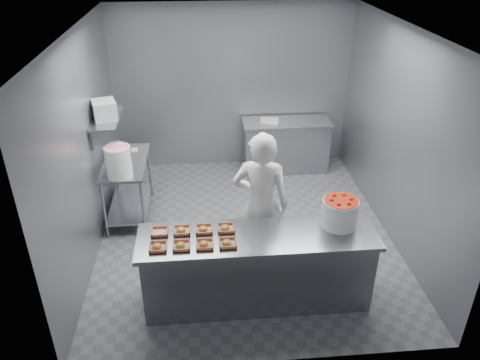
{
  "coord_description": "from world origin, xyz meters",
  "views": [
    {
      "loc": [
        -0.56,
        -5.44,
        3.84
      ],
      "look_at": [
        -0.09,
        -0.2,
        0.96
      ],
      "focal_mm": 35.0,
      "sensor_mm": 36.0,
      "label": 1
    }
  ],
  "objects_px": {
    "back_counter": "(286,145)",
    "tray_0": "(158,247)",
    "tray_1": "(181,246)",
    "tray_3": "(227,243)",
    "prep_table": "(128,180)",
    "strawberry_tub": "(340,212)",
    "tray_2": "(204,244)",
    "appliance": "(104,110)",
    "tray_6": "(204,229)",
    "tray_7": "(226,228)",
    "tray_4": "(160,232)",
    "service_counter": "(257,268)",
    "glaze_bucket": "(118,161)",
    "tray_5": "(182,230)",
    "worker": "(261,204)"
  },
  "relations": [
    {
      "from": "tray_2",
      "to": "tray_3",
      "type": "height_order",
      "value": "same"
    },
    {
      "from": "tray_1",
      "to": "tray_3",
      "type": "distance_m",
      "value": 0.48
    },
    {
      "from": "service_counter",
      "to": "tray_7",
      "type": "height_order",
      "value": "tray_7"
    },
    {
      "from": "back_counter",
      "to": "tray_0",
      "type": "height_order",
      "value": "tray_0"
    },
    {
      "from": "strawberry_tub",
      "to": "tray_4",
      "type": "bearing_deg",
      "value": 179.42
    },
    {
      "from": "back_counter",
      "to": "tray_2",
      "type": "height_order",
      "value": "tray_2"
    },
    {
      "from": "tray_6",
      "to": "tray_1",
      "type": "bearing_deg",
      "value": -131.06
    },
    {
      "from": "tray_5",
      "to": "tray_2",
      "type": "bearing_deg",
      "value": -48.94
    },
    {
      "from": "tray_2",
      "to": "tray_1",
      "type": "bearing_deg",
      "value": 180.0
    },
    {
      "from": "tray_2",
      "to": "worker",
      "type": "bearing_deg",
      "value": 46.98
    },
    {
      "from": "tray_6",
      "to": "tray_4",
      "type": "bearing_deg",
      "value": 180.0
    },
    {
      "from": "tray_2",
      "to": "tray_7",
      "type": "distance_m",
      "value": 0.37
    },
    {
      "from": "prep_table",
      "to": "back_counter",
      "type": "relative_size",
      "value": 0.8
    },
    {
      "from": "tray_7",
      "to": "worker",
      "type": "distance_m",
      "value": 0.64
    },
    {
      "from": "service_counter",
      "to": "tray_2",
      "type": "distance_m",
      "value": 0.76
    },
    {
      "from": "tray_4",
      "to": "strawberry_tub",
      "type": "bearing_deg",
      "value": -0.58
    },
    {
      "from": "strawberry_tub",
      "to": "tray_6",
      "type": "bearing_deg",
      "value": 179.23
    },
    {
      "from": "prep_table",
      "to": "tray_7",
      "type": "relative_size",
      "value": 6.4
    },
    {
      "from": "prep_table",
      "to": "tray_0",
      "type": "distance_m",
      "value": 2.2
    },
    {
      "from": "worker",
      "to": "glaze_bucket",
      "type": "bearing_deg",
      "value": -12.57
    },
    {
      "from": "tray_5",
      "to": "tray_7",
      "type": "relative_size",
      "value": 1.0
    },
    {
      "from": "service_counter",
      "to": "appliance",
      "type": "bearing_deg",
      "value": 133.75
    },
    {
      "from": "glaze_bucket",
      "to": "tray_7",
      "type": "bearing_deg",
      "value": -46.2
    },
    {
      "from": "tray_3",
      "to": "tray_0",
      "type": "bearing_deg",
      "value": 180.0
    },
    {
      "from": "tray_2",
      "to": "appliance",
      "type": "relative_size",
      "value": 0.56
    },
    {
      "from": "tray_7",
      "to": "strawberry_tub",
      "type": "xyz_separation_m",
      "value": [
        1.25,
        -0.02,
        0.15
      ]
    },
    {
      "from": "tray_7",
      "to": "glaze_bucket",
      "type": "xyz_separation_m",
      "value": [
        -1.32,
        1.37,
        0.2
      ]
    },
    {
      "from": "tray_4",
      "to": "appliance",
      "type": "distance_m",
      "value": 2.07
    },
    {
      "from": "glaze_bucket",
      "to": "tray_1",
      "type": "bearing_deg",
      "value": -63.09
    },
    {
      "from": "tray_2",
      "to": "appliance",
      "type": "distance_m",
      "value": 2.51
    },
    {
      "from": "tray_7",
      "to": "glaze_bucket",
      "type": "relative_size",
      "value": 0.36
    },
    {
      "from": "prep_table",
      "to": "strawberry_tub",
      "type": "distance_m",
      "value": 3.19
    },
    {
      "from": "tray_4",
      "to": "tray_6",
      "type": "xyz_separation_m",
      "value": [
        0.48,
        -0.0,
        0.0
      ]
    },
    {
      "from": "appliance",
      "to": "tray_6",
      "type": "bearing_deg",
      "value": -71.94
    },
    {
      "from": "tray_1",
      "to": "tray_3",
      "type": "bearing_deg",
      "value": 0.0
    },
    {
      "from": "tray_3",
      "to": "tray_1",
      "type": "bearing_deg",
      "value": 180.0
    },
    {
      "from": "back_counter",
      "to": "tray_3",
      "type": "bearing_deg",
      "value": -110.07
    },
    {
      "from": "worker",
      "to": "tray_3",
      "type": "bearing_deg",
      "value": 73.42
    },
    {
      "from": "worker",
      "to": "glaze_bucket",
      "type": "distance_m",
      "value": 2.0
    },
    {
      "from": "prep_table",
      "to": "glaze_bucket",
      "type": "bearing_deg",
      "value": -90.53
    },
    {
      "from": "prep_table",
      "to": "tray_0",
      "type": "relative_size",
      "value": 6.4
    },
    {
      "from": "tray_0",
      "to": "tray_7",
      "type": "height_order",
      "value": "same"
    },
    {
      "from": "tray_1",
      "to": "tray_2",
      "type": "xyz_separation_m",
      "value": [
        0.24,
        0.0,
        0.0
      ]
    },
    {
      "from": "tray_2",
      "to": "glaze_bucket",
      "type": "height_order",
      "value": "glaze_bucket"
    },
    {
      "from": "back_counter",
      "to": "tray_5",
      "type": "height_order",
      "value": "tray_5"
    },
    {
      "from": "tray_2",
      "to": "glaze_bucket",
      "type": "relative_size",
      "value": 0.36
    },
    {
      "from": "back_counter",
      "to": "tray_7",
      "type": "xyz_separation_m",
      "value": [
        -1.24,
        -3.11,
        0.47
      ]
    },
    {
      "from": "tray_0",
      "to": "tray_2",
      "type": "distance_m",
      "value": 0.48
    },
    {
      "from": "tray_0",
      "to": "strawberry_tub",
      "type": "distance_m",
      "value": 2.0
    },
    {
      "from": "tray_3",
      "to": "tray_5",
      "type": "xyz_separation_m",
      "value": [
        -0.48,
        0.28,
        0.0
      ]
    }
  ]
}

